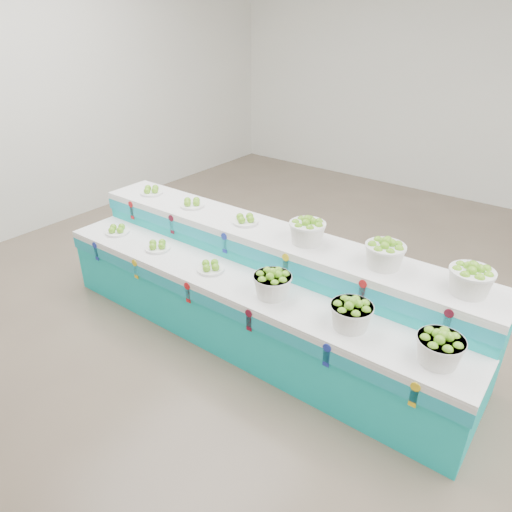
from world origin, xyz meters
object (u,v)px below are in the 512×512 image
display_stand (256,289)px  basket_upper_right (471,279)px  basket_lower_left (272,283)px  plate_upper_mid (192,202)px

display_stand → basket_upper_right: size_ratio=13.02×
basket_upper_right → display_stand: bearing=-171.0°
display_stand → basket_lower_left: display_stand is taller
basket_lower_left → basket_upper_right: size_ratio=1.00×
basket_lower_left → display_stand: bearing=145.3°
plate_upper_mid → basket_upper_right: (2.87, 0.03, 0.07)m
basket_lower_left → plate_upper_mid: (-1.45, 0.52, 0.23)m
plate_upper_mid → basket_upper_right: size_ratio=0.79×
display_stand → basket_upper_right: (1.80, 0.29, 0.63)m
basket_lower_left → plate_upper_mid: 1.56m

